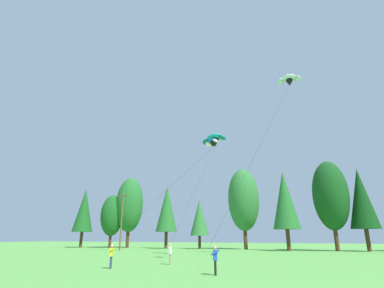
{
  "coord_description": "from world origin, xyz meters",
  "views": [
    {
      "loc": [
        10.85,
        -0.62,
        2.24
      ],
      "look_at": [
        1.61,
        21.58,
        9.61
      ],
      "focal_mm": 28.36,
      "sensor_mm": 36.0,
      "label": 1
    }
  ],
  "objects_px": {
    "utility_pole": "(122,219)",
    "kite_flyer_far": "(215,258)",
    "parafoil_kite_mid_teal": "(214,140)",
    "parafoil_kite_high_blue_white": "(212,143)",
    "parafoil_kite_far_white": "(289,80)",
    "kite_flyer_mid": "(170,252)",
    "kite_flyer_near": "(111,254)"
  },
  "relations": [
    {
      "from": "kite_flyer_near",
      "to": "utility_pole",
      "type": "bearing_deg",
      "value": 124.32
    },
    {
      "from": "utility_pole",
      "to": "parafoil_kite_mid_teal",
      "type": "height_order",
      "value": "parafoil_kite_mid_teal"
    },
    {
      "from": "kite_flyer_near",
      "to": "parafoil_kite_far_white",
      "type": "relative_size",
      "value": 0.08
    },
    {
      "from": "kite_flyer_far",
      "to": "parafoil_kite_far_white",
      "type": "height_order",
      "value": "parafoil_kite_far_white"
    },
    {
      "from": "utility_pole",
      "to": "kite_flyer_mid",
      "type": "bearing_deg",
      "value": -46.37
    },
    {
      "from": "kite_flyer_near",
      "to": "parafoil_kite_high_blue_white",
      "type": "height_order",
      "value": "parafoil_kite_high_blue_white"
    },
    {
      "from": "parafoil_kite_mid_teal",
      "to": "kite_flyer_near",
      "type": "bearing_deg",
      "value": -99.13
    },
    {
      "from": "kite_flyer_mid",
      "to": "parafoil_kite_high_blue_white",
      "type": "height_order",
      "value": "parafoil_kite_high_blue_white"
    },
    {
      "from": "kite_flyer_near",
      "to": "parafoil_kite_mid_teal",
      "type": "bearing_deg",
      "value": 80.87
    },
    {
      "from": "kite_flyer_mid",
      "to": "parafoil_kite_mid_teal",
      "type": "bearing_deg",
      "value": 89.18
    },
    {
      "from": "kite_flyer_far",
      "to": "parafoil_kite_high_blue_white",
      "type": "distance_m",
      "value": 15.34
    },
    {
      "from": "parafoil_kite_mid_teal",
      "to": "parafoil_kite_far_white",
      "type": "bearing_deg",
      "value": 18.25
    },
    {
      "from": "parafoil_kite_high_blue_white",
      "to": "utility_pole",
      "type": "bearing_deg",
      "value": 143.89
    },
    {
      "from": "kite_flyer_mid",
      "to": "parafoil_kite_high_blue_white",
      "type": "distance_m",
      "value": 12.06
    },
    {
      "from": "kite_flyer_mid",
      "to": "parafoil_kite_mid_teal",
      "type": "height_order",
      "value": "parafoil_kite_mid_teal"
    },
    {
      "from": "utility_pole",
      "to": "kite_flyer_far",
      "type": "xyz_separation_m",
      "value": [
        26.07,
        -26.75,
        -4.2
      ]
    },
    {
      "from": "utility_pole",
      "to": "kite_flyer_mid",
      "type": "relative_size",
      "value": 5.84
    },
    {
      "from": "kite_flyer_mid",
      "to": "parafoil_kite_far_white",
      "type": "distance_m",
      "value": 28.79
    },
    {
      "from": "kite_flyer_far",
      "to": "parafoil_kite_high_blue_white",
      "type": "height_order",
      "value": "parafoil_kite_high_blue_white"
    },
    {
      "from": "kite_flyer_mid",
      "to": "parafoil_kite_high_blue_white",
      "type": "relative_size",
      "value": 0.16
    },
    {
      "from": "parafoil_kite_mid_teal",
      "to": "kite_flyer_far",
      "type": "bearing_deg",
      "value": -72.16
    },
    {
      "from": "kite_flyer_near",
      "to": "parafoil_kite_mid_teal",
      "type": "distance_m",
      "value": 21.79
    },
    {
      "from": "parafoil_kite_high_blue_white",
      "to": "parafoil_kite_far_white",
      "type": "xyz_separation_m",
      "value": [
        7.87,
        10.68,
        11.22
      ]
    },
    {
      "from": "kite_flyer_far",
      "to": "parafoil_kite_mid_teal",
      "type": "distance_m",
      "value": 22.99
    },
    {
      "from": "utility_pole",
      "to": "kite_flyer_far",
      "type": "height_order",
      "value": "utility_pole"
    },
    {
      "from": "kite_flyer_near",
      "to": "parafoil_kite_high_blue_white",
      "type": "xyz_separation_m",
      "value": [
        4.88,
        9.45,
        10.83
      ]
    },
    {
      "from": "parafoil_kite_far_white",
      "to": "parafoil_kite_mid_teal",
      "type": "bearing_deg",
      "value": -161.75
    },
    {
      "from": "kite_flyer_near",
      "to": "kite_flyer_far",
      "type": "height_order",
      "value": "same"
    },
    {
      "from": "kite_flyer_mid",
      "to": "parafoil_kite_far_white",
      "type": "relative_size",
      "value": 0.08
    },
    {
      "from": "utility_pole",
      "to": "kite_flyer_far",
      "type": "relative_size",
      "value": 5.84
    },
    {
      "from": "kite_flyer_near",
      "to": "parafoil_kite_far_white",
      "type": "distance_m",
      "value": 32.46
    },
    {
      "from": "parafoil_kite_far_white",
      "to": "kite_flyer_far",
      "type": "bearing_deg",
      "value": -101.74
    }
  ]
}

